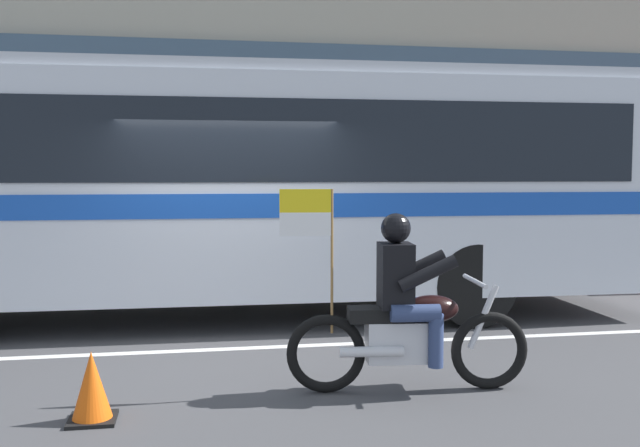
% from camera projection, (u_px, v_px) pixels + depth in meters
% --- Properties ---
extents(ground_plane, '(60.00, 60.00, 0.00)m').
position_uv_depth(ground_plane, '(230.00, 337.00, 8.31)').
color(ground_plane, '#3D3D3F').
extents(sidewalk_curb, '(28.00, 3.80, 0.15)m').
position_uv_depth(sidewalk_curb, '(216.00, 270.00, 13.32)').
color(sidewalk_curb, gray).
rests_on(sidewalk_curb, ground_plane).
extents(lane_center_stripe, '(26.60, 0.14, 0.01)m').
position_uv_depth(lane_center_stripe, '(232.00, 349.00, 7.72)').
color(lane_center_stripe, silver).
rests_on(lane_center_stripe, ground_plane).
extents(transit_bus, '(10.86, 2.76, 3.22)m').
position_uv_depth(transit_bus, '(226.00, 175.00, 9.35)').
color(transit_bus, silver).
rests_on(transit_bus, ground_plane).
extents(motorcycle_with_rider, '(2.19, 0.65, 1.78)m').
position_uv_depth(motorcycle_with_rider, '(406.00, 316.00, 6.22)').
color(motorcycle_with_rider, black).
rests_on(motorcycle_with_rider, ground_plane).
extents(fire_hydrant, '(0.22, 0.30, 0.75)m').
position_uv_depth(fire_hydrant, '(441.00, 248.00, 13.08)').
color(fire_hydrant, gold).
rests_on(fire_hydrant, sidewalk_curb).
extents(traffic_cone, '(0.36, 0.36, 0.55)m').
position_uv_depth(traffic_cone, '(92.00, 389.00, 5.48)').
color(traffic_cone, '#EA590F').
rests_on(traffic_cone, ground_plane).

